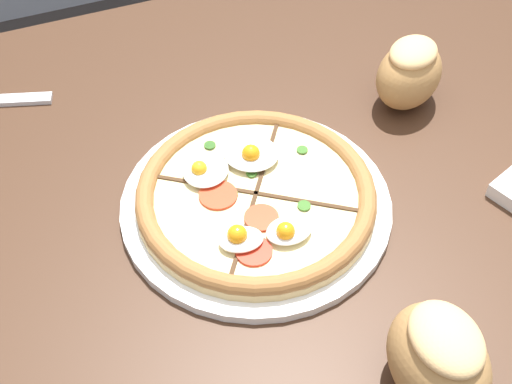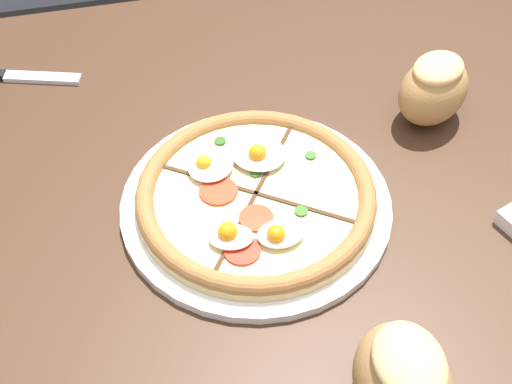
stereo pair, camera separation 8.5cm
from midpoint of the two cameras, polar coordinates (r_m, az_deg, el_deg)
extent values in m
cube|color=#422819|center=(0.94, 1.87, 1.90)|extent=(1.56, 0.87, 0.03)
cylinder|color=white|center=(0.87, -2.80, -1.21)|extent=(0.33, 0.33, 0.01)
cylinder|color=#DBB775|center=(0.86, -2.83, -0.69)|extent=(0.29, 0.29, 0.01)
cylinder|color=beige|center=(0.85, -2.85, -0.36)|extent=(0.25, 0.25, 0.00)
torus|color=#A36B38|center=(0.85, -2.85, -0.33)|extent=(0.29, 0.29, 0.02)
cube|color=#472D19|center=(0.87, -6.92, 0.42)|extent=(0.11, 0.08, 0.00)
cube|color=#472D19|center=(0.81, -3.99, -3.53)|extent=(0.08, 0.11, 0.00)
cube|color=#472D19|center=(0.84, 1.33, -0.99)|extent=(0.11, 0.08, 0.00)
cube|color=#472D19|center=(0.89, -1.82, 2.70)|extent=(0.08, 0.11, 0.00)
cylinder|color=red|center=(0.85, -5.90, -0.42)|extent=(0.05, 0.05, 0.00)
cylinder|color=red|center=(0.83, -2.51, -2.26)|extent=(0.04, 0.04, 0.00)
cylinder|color=red|center=(0.80, -3.24, -4.94)|extent=(0.04, 0.04, 0.00)
ellipsoid|color=white|center=(0.88, -6.92, 1.78)|extent=(0.08, 0.08, 0.01)
sphere|color=#F4AD1E|center=(0.87, -7.37, 1.72)|extent=(0.02, 0.02, 0.02)
ellipsoid|color=white|center=(0.89, -3.11, 2.95)|extent=(0.09, 0.09, 0.01)
sphere|color=orange|center=(0.88, -3.12, 2.83)|extent=(0.02, 0.02, 0.02)
ellipsoid|color=white|center=(0.80, -4.25, -3.99)|extent=(0.06, 0.05, 0.01)
sphere|color=orange|center=(0.80, -4.58, -3.60)|extent=(0.02, 0.02, 0.02)
ellipsoid|color=white|center=(0.81, -0.35, -3.25)|extent=(0.06, 0.05, 0.01)
sphere|color=orange|center=(0.80, -0.66, -3.33)|extent=(0.02, 0.02, 0.02)
cylinder|color=#386B23|center=(0.87, -3.14, 1.36)|extent=(0.01, 0.01, 0.00)
cylinder|color=#2D5B1E|center=(0.91, -6.39, 3.61)|extent=(0.01, 0.01, 0.00)
cylinder|color=#386B23|center=(0.84, 0.98, -1.26)|extent=(0.02, 0.02, 0.00)
cylinder|color=#386B23|center=(0.90, 1.03, 3.25)|extent=(0.01, 0.01, 0.00)
cylinder|color=#386B23|center=(0.85, -4.87, -0.32)|extent=(0.02, 0.02, 0.00)
ellipsoid|color=#B27F47|center=(0.71, 10.96, -13.38)|extent=(0.09, 0.12, 0.10)
ellipsoid|color=#EAB775|center=(0.67, 11.48, -11.66)|extent=(0.07, 0.09, 0.03)
ellipsoid|color=#B27F47|center=(1.00, 9.76, 9.10)|extent=(0.14, 0.13, 0.09)
ellipsoid|color=#EAB775|center=(0.98, 10.04, 10.83)|extent=(0.10, 0.09, 0.03)
cube|color=silver|center=(1.08, -21.12, 6.78)|extent=(0.11, 0.05, 0.01)
camera|label=1|loc=(0.04, -92.87, -3.19)|focal=50.00mm
camera|label=2|loc=(0.04, 87.13, 3.19)|focal=50.00mm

